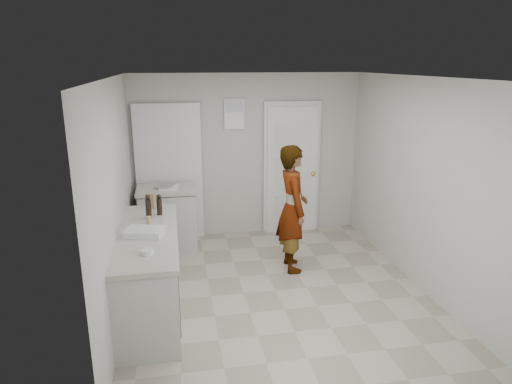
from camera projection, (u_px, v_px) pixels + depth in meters
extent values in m
plane|color=gray|center=(275.00, 290.00, 5.50)|extent=(4.00, 4.00, 0.00)
plane|color=#B5B2AB|center=(247.00, 156.00, 7.04)|extent=(3.50, 0.00, 3.50)
plane|color=#B5B2AB|center=(340.00, 266.00, 3.27)|extent=(3.50, 0.00, 3.50)
plane|color=#B5B2AB|center=(116.00, 199.00, 4.85)|extent=(0.00, 4.00, 4.00)
plane|color=#B5B2AB|center=(419.00, 184.00, 5.46)|extent=(0.00, 4.00, 4.00)
plane|color=silver|center=(278.00, 77.00, 4.81)|extent=(4.00, 4.00, 0.00)
cube|color=white|center=(292.00, 171.00, 7.17)|extent=(0.80, 0.05, 2.00)
cube|color=white|center=(292.00, 169.00, 7.19)|extent=(0.90, 0.04, 2.10)
sphere|color=#DAB254|center=(313.00, 174.00, 7.19)|extent=(0.07, 0.07, 0.07)
cube|color=white|center=(234.00, 114.00, 6.80)|extent=(0.30, 0.02, 0.45)
cube|color=black|center=(169.00, 174.00, 6.87)|extent=(0.90, 0.05, 2.04)
cube|color=white|center=(169.00, 174.00, 6.84)|extent=(0.98, 0.02, 2.10)
cube|color=silver|center=(150.00, 275.00, 4.94)|extent=(0.60, 1.90, 0.86)
cube|color=black|center=(152.00, 307.00, 5.04)|extent=(0.56, 1.86, 0.08)
cube|color=#B8B5A8|center=(147.00, 235.00, 4.81)|extent=(0.64, 1.96, 0.05)
cube|color=silver|center=(168.00, 221.00, 6.63)|extent=(0.80, 0.55, 0.86)
cube|color=black|center=(170.00, 246.00, 6.73)|extent=(0.75, 0.54, 0.08)
cube|color=#B8B5A8|center=(166.00, 190.00, 6.50)|extent=(0.84, 0.61, 0.05)
imported|color=silver|center=(292.00, 209.00, 5.88)|extent=(0.41, 0.61, 1.66)
cube|color=#95744A|center=(151.00, 201.00, 5.57)|extent=(0.13, 0.09, 0.19)
cylinder|color=tan|center=(149.00, 220.00, 5.06)|extent=(0.05, 0.05, 0.08)
cylinder|color=black|center=(159.00, 207.00, 5.34)|extent=(0.06, 0.06, 0.20)
sphere|color=black|center=(159.00, 196.00, 5.30)|extent=(0.05, 0.05, 0.05)
cylinder|color=black|center=(148.00, 209.00, 5.19)|extent=(0.06, 0.06, 0.23)
sphere|color=black|center=(148.00, 197.00, 5.15)|extent=(0.05, 0.05, 0.05)
cube|color=silver|center=(145.00, 232.00, 4.73)|extent=(0.44, 0.36, 0.07)
cube|color=white|center=(145.00, 233.00, 4.73)|extent=(0.38, 0.30, 0.05)
cylinder|color=silver|center=(147.00, 252.00, 4.26)|extent=(0.12, 0.12, 0.05)
sphere|color=white|center=(145.00, 252.00, 4.25)|extent=(0.04, 0.04, 0.04)
sphere|color=white|center=(150.00, 251.00, 4.27)|extent=(0.04, 0.04, 0.04)
cube|color=white|center=(169.00, 187.00, 6.51)|extent=(0.30, 0.36, 0.01)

